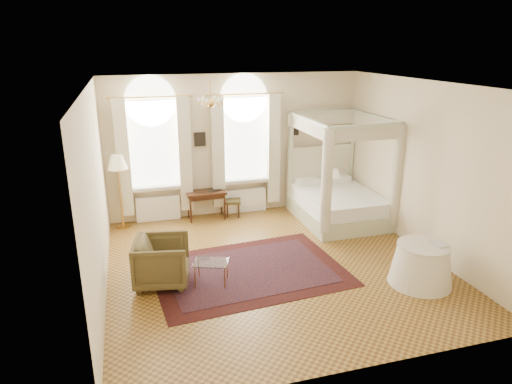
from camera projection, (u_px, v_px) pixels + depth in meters
ground at (275, 265)px, 8.51m from camera, size 6.00×6.00×0.00m
room_walls at (276, 162)px, 7.89m from camera, size 6.00×6.00×6.00m
window_left at (155, 159)px, 10.17m from camera, size 1.62×0.27×3.29m
window_right at (245, 153)px, 10.72m from camera, size 1.62×0.27×3.29m
chandelier at (211, 102)px, 8.46m from camera, size 0.51×0.45×0.50m
wall_pictures at (240, 135)px, 10.65m from camera, size 2.54×0.03×0.39m
canopy_bed at (339, 198)px, 10.52m from camera, size 1.86×2.27×2.42m
nightstand at (329, 196)px, 11.49m from camera, size 0.47×0.44×0.57m
nightstand_lamp at (334, 175)px, 11.27m from camera, size 0.29×0.29×0.42m
writing_desk at (206, 195)px, 10.58m from camera, size 0.91×0.48×0.68m
laptop at (214, 190)px, 10.62m from camera, size 0.41×0.35×0.03m
stool at (233, 203)px, 10.82m from camera, size 0.43×0.43×0.41m
armchair at (162, 261)px, 7.75m from camera, size 1.06×1.03×0.83m
coffee_table at (211, 264)px, 7.78m from camera, size 0.68×0.58×0.40m
floor_lamp at (118, 166)px, 9.82m from camera, size 0.43×0.43×1.67m
oriental_rug at (249, 271)px, 8.28m from camera, size 3.56×2.69×0.01m
side_table at (421, 264)px, 7.77m from camera, size 1.07×1.07×0.73m
book at (434, 245)px, 7.61m from camera, size 0.24×0.31×0.03m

